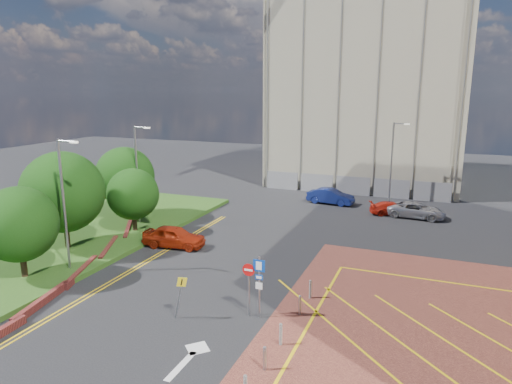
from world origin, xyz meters
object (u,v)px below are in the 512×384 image
Objects in this scene: warning_sign at (180,292)px; car_red_left at (174,237)px; lamp_left_near at (64,200)px; car_blue_back at (331,196)px; sign_cluster at (255,280)px; lamp_back at (392,160)px; tree_c at (133,194)px; tree_b at (63,192)px; car_red_back at (392,208)px; lamp_left_far at (138,171)px; car_silver_back at (416,210)px; tree_d at (125,176)px; tree_a at (19,224)px.

car_red_left is (-5.98, 9.09, -0.66)m from warning_sign.
lamp_left_near reaches higher than car_blue_back.
lamp_back is at bearing 82.03° from sign_cluster.
tree_c is 19.65m from car_blue_back.
sign_cluster is (15.80, -4.02, -2.28)m from tree_b.
car_red_back is (7.76, 23.92, -0.85)m from warning_sign.
warning_sign is at bearing -177.58° from car_blue_back.
car_blue_back is at bearing 55.06° from tree_b.
lamp_left_far is at bearing 50.01° from car_red_left.
car_silver_back is (9.84, 23.68, -0.75)m from warning_sign.
tree_d is at bearing 154.32° from lamp_left_far.
tree_a is 2.40× the size of warning_sign.
tree_d reaches higher than tree_a.
car_silver_back is (2.73, -4.93, -3.68)m from lamp_back.
lamp_left_near is 30.80m from lamp_back.
tree_d is (-1.00, 8.00, -0.37)m from tree_b.
tree_d is 9.28m from car_red_left.
lamp_left_near is 1.77× the size of car_red_left.
tree_d is at bearing 135.09° from car_blue_back.
tree_d is 25.47m from lamp_back.
car_red_left is (-9.30, 7.51, -1.18)m from sign_cluster.
lamp_left_near is 28.81m from car_silver_back.
lamp_left_near is 1.00× the size of lamp_left_far.
lamp_left_near is 13.04m from sign_cluster.
tree_d is at bearing 134.74° from warning_sign.
tree_d is 0.76× the size of lamp_left_far.
tree_c reaches higher than warning_sign.
lamp_left_far is at bearing 92.01° from tree_a.
tree_d reaches higher than car_red_back.
tree_d is 1.24× the size of car_silver_back.
car_blue_back is 1.16× the size of car_red_back.
lamp_left_near is at bearing -78.69° from lamp_left_far.
lamp_back is 27.38m from sign_cluster.
tree_a reaches higher than warning_sign.
warning_sign is at bearing -45.26° from tree_d.
tree_c is 2.18× the size of warning_sign.
car_red_left is at bearing 161.59° from car_blue_back.
tree_a is 31.20m from car_silver_back.
lamp_left_far is 3.55× the size of warning_sign.
warning_sign reaches higher than car_red_left.
lamp_back is 1.63× the size of car_silver_back.
tree_b is 0.84× the size of lamp_left_near.
sign_cluster is at bearing 150.36° from car_red_back.
tree_b is (-1.50, 5.00, 0.73)m from tree_a.
tree_c is at bearing 64.39° from car_red_left.
sign_cluster is (16.80, -12.02, -1.92)m from tree_d.
lamp_back is 1.77× the size of car_red_left.
lamp_left_far is at bearing 102.19° from car_red_back.
sign_cluster is (14.72, -11.02, -2.71)m from lamp_left_far.
tree_c is at bearing 134.66° from warning_sign.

